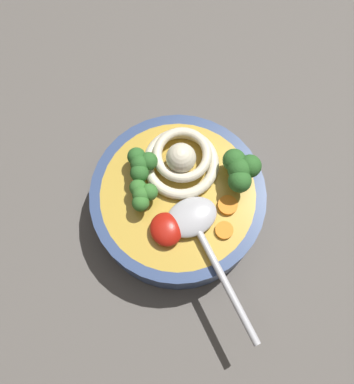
{
  "coord_description": "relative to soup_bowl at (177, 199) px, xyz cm",
  "views": [
    {
      "loc": [
        -15.04,
        9.87,
        59.18
      ],
      "look_at": [
        0.27,
        3.67,
        9.77
      ],
      "focal_mm": 42.42,
      "sensor_mm": 36.0,
      "label": 1
    }
  ],
  "objects": [
    {
      "name": "table_slab",
      "position": [
        -0.27,
        -3.67,
        -4.98
      ],
      "size": [
        113.7,
        113.7,
        4.15
      ],
      "primitive_type": "cube",
      "color": "#5B5651",
      "rests_on": "ground"
    },
    {
      "name": "soup_bowl",
      "position": [
        0.0,
        0.0,
        0.0
      ],
      "size": [
        20.44,
        20.44,
        5.62
      ],
      "color": "#334775",
      "rests_on": "table_slab"
    },
    {
      "name": "noodle_pile",
      "position": [
        3.06,
        -1.77,
        3.94
      ],
      "size": [
        9.76,
        9.57,
        3.92
      ],
      "color": "beige",
      "rests_on": "soup_bowl"
    },
    {
      "name": "soup_spoon",
      "position": [
        -4.95,
        -0.36,
        3.51
      ],
      "size": [
        17.4,
        6.3,
        1.6
      ],
      "rotation": [
        0.0,
        0.0,
        3.21
      ],
      "color": "#B7B7BC",
      "rests_on": "soup_bowl"
    },
    {
      "name": "chili_sauce_dollop",
      "position": [
        -3.84,
        2.85,
        3.6
      ],
      "size": [
        3.93,
        3.53,
        1.77
      ],
      "primitive_type": "ellipsoid",
      "color": "#B2190F",
      "rests_on": "soup_bowl"
    },
    {
      "name": "broccoli_floret_far",
      "position": [
        -0.98,
        -7.22,
        5.26
      ],
      "size": [
        5.13,
        4.42,
        4.06
      ],
      "color": "#7A9E60",
      "rests_on": "soup_bowl"
    },
    {
      "name": "broccoli_floret_rear",
      "position": [
        3.99,
        2.76,
        4.77
      ],
      "size": [
        4.14,
        3.56,
        3.27
      ],
      "color": "#7A9E60",
      "rests_on": "soup_bowl"
    },
    {
      "name": "broccoli_floret_left",
      "position": [
        0.58,
        3.91,
        4.61
      ],
      "size": [
        3.82,
        3.29,
        3.02
      ],
      "color": "#7A9E60",
      "rests_on": "soup_bowl"
    },
    {
      "name": "carrot_slice_near_spoon",
      "position": [
        -3.71,
        -4.7,
        3.0
      ],
      "size": [
        2.25,
        2.25,
        0.57
      ],
      "primitive_type": "cylinder",
      "color": "orange",
      "rests_on": "soup_bowl"
    },
    {
      "name": "carrot_slice_extra_b",
      "position": [
        -6.21,
        -3.16,
        2.95
      ],
      "size": [
        2.03,
        2.03,
        0.47
      ],
      "primitive_type": "cylinder",
      "color": "orange",
      "rests_on": "soup_bowl"
    }
  ]
}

